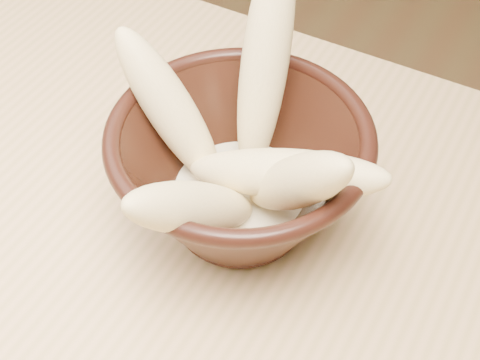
% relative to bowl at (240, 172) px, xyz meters
% --- Properties ---
extents(bowl, '(0.20, 0.20, 0.11)m').
position_rel_bowl_xyz_m(bowl, '(0.00, 0.00, 0.00)').
color(bowl, black).
rests_on(bowl, table).
extents(milk_puddle, '(0.11, 0.11, 0.02)m').
position_rel_bowl_xyz_m(milk_puddle, '(-0.00, 0.00, -0.03)').
color(milk_puddle, beige).
rests_on(milk_puddle, bowl).
extents(banana_upright, '(0.06, 0.12, 0.18)m').
position_rel_bowl_xyz_m(banana_upright, '(-0.01, 0.06, 0.06)').
color(banana_upright, '#E0CA84').
rests_on(banana_upright, bowl).
extents(banana_left, '(0.12, 0.05, 0.13)m').
position_rel_bowl_xyz_m(banana_left, '(-0.06, 0.00, 0.03)').
color(banana_left, '#E0CA84').
rests_on(banana_left, bowl).
extents(banana_right, '(0.12, 0.09, 0.14)m').
position_rel_bowl_xyz_m(banana_right, '(0.05, -0.02, 0.03)').
color(banana_right, '#E0CA84').
rests_on(banana_right, bowl).
extents(banana_across, '(0.17, 0.06, 0.09)m').
position_rel_bowl_xyz_m(banana_across, '(0.04, -0.00, 0.02)').
color(banana_across, '#E0CA84').
rests_on(banana_across, bowl).
extents(banana_front, '(0.07, 0.14, 0.13)m').
position_rel_bowl_xyz_m(banana_front, '(0.00, -0.07, 0.03)').
color(banana_front, '#E0CA84').
rests_on(banana_front, bowl).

